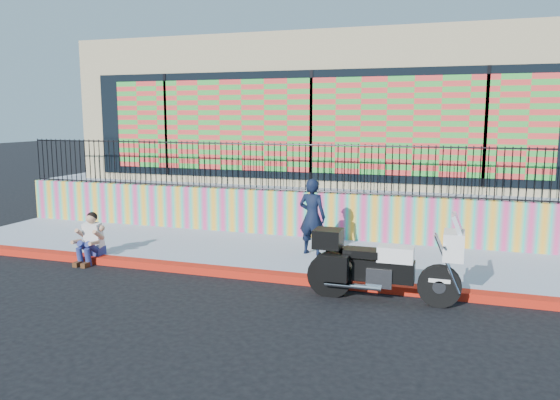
% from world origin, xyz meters
% --- Properties ---
extents(ground, '(90.00, 90.00, 0.00)m').
position_xyz_m(ground, '(0.00, 0.00, 0.00)').
color(ground, black).
rests_on(ground, ground).
extents(red_curb, '(16.00, 0.30, 0.15)m').
position_xyz_m(red_curb, '(0.00, 0.00, 0.07)').
color(red_curb, '#BA2B0D').
rests_on(red_curb, ground).
extents(sidewalk, '(16.00, 3.00, 0.15)m').
position_xyz_m(sidewalk, '(0.00, 1.65, 0.07)').
color(sidewalk, '#929AB0').
rests_on(sidewalk, ground).
extents(mural_wall, '(16.00, 0.20, 1.10)m').
position_xyz_m(mural_wall, '(0.00, 3.25, 0.70)').
color(mural_wall, '#E03B7D').
rests_on(mural_wall, sidewalk).
extents(metal_fence, '(15.80, 0.04, 1.20)m').
position_xyz_m(metal_fence, '(0.00, 3.25, 1.85)').
color(metal_fence, black).
rests_on(metal_fence, mural_wall).
extents(elevated_platform, '(16.00, 10.00, 1.25)m').
position_xyz_m(elevated_platform, '(0.00, 8.35, 0.62)').
color(elevated_platform, '#929AB0').
rests_on(elevated_platform, ground).
extents(storefront_building, '(14.00, 8.06, 4.00)m').
position_xyz_m(storefront_building, '(0.00, 8.13, 3.25)').
color(storefront_building, tan).
rests_on(storefront_building, elevated_platform).
extents(police_motorcycle, '(2.53, 0.84, 1.58)m').
position_xyz_m(police_motorcycle, '(2.48, -0.52, 0.66)').
color(police_motorcycle, black).
rests_on(police_motorcycle, ground).
extents(police_officer, '(0.65, 0.48, 1.64)m').
position_xyz_m(police_officer, '(0.71, 1.61, 0.97)').
color(police_officer, black).
rests_on(police_officer, sidewalk).
extents(seated_man, '(0.54, 0.71, 1.06)m').
position_xyz_m(seated_man, '(-3.71, -0.09, 0.45)').
color(seated_man, navy).
rests_on(seated_man, ground).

